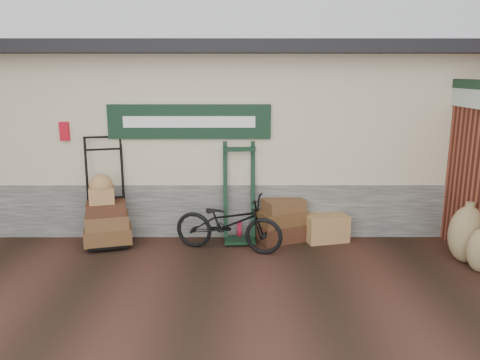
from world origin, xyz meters
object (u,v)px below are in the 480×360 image
Objects in this scene: porter_trolley at (106,190)px; suitcase_stack at (281,220)px; wicker_hamper at (326,227)px; green_barrow at (239,193)px; bicycle at (228,220)px.

porter_trolley is 2.88m from suitcase_stack.
porter_trolley is 2.61× the size of wicker_hamper.
suitcase_stack is 0.75m from wicker_hamper.
green_barrow is at bearing -11.62° from porter_trolley.
green_barrow is 2.40× the size of wicker_hamper.
porter_trolley is 2.14m from green_barrow.
wicker_hamper is 1.68m from bicycle.
bicycle is at bearing -151.69° from suitcase_stack.
wicker_hamper is (0.74, -0.02, -0.13)m from suitcase_stack.
bicycle is (-1.60, -0.45, 0.28)m from wicker_hamper.
suitcase_stack is at bearing -12.44° from porter_trolley.
porter_trolley is at bearing -177.47° from suitcase_stack.
bicycle reaches higher than wicker_hamper.
wicker_hamper is at bearing -59.17° from bicycle.
suitcase_stack reaches higher than wicker_hamper.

